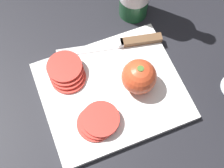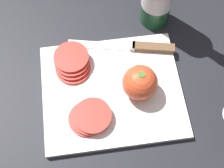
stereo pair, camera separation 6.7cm
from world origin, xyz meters
TOP-DOWN VIEW (x-y plane):
  - ground_plane at (0.00, 0.00)m, footprint 3.00×3.00m
  - cutting_board at (0.03, 0.03)m, footprint 0.31×0.26m
  - whole_tomato at (0.09, 0.02)m, footprint 0.08×0.08m
  - knife at (0.11, 0.12)m, footprint 0.25×0.07m
  - tomato_slice_stack_near at (-0.03, -0.04)m, footprint 0.09×0.08m
  - tomato_slice_stack_far at (-0.05, 0.10)m, footprint 0.08×0.10m

SIDE VIEW (x-z plane):
  - ground_plane at x=0.00m, z-range 0.00..0.00m
  - cutting_board at x=0.03m, z-range 0.00..0.02m
  - knife at x=0.11m, z-range 0.01..0.03m
  - tomato_slice_stack_near at x=-0.03m, z-range 0.02..0.04m
  - tomato_slice_stack_far at x=-0.05m, z-range 0.02..0.04m
  - whole_tomato at x=0.09m, z-range 0.02..0.09m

